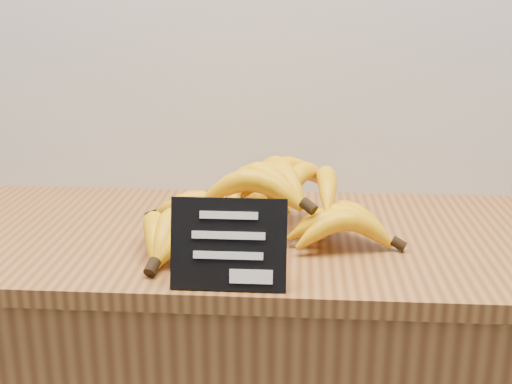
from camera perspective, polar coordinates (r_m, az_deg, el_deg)
The scene contains 3 objects.
counter_top at distance 1.18m, azimuth 0.17°, elevation -4.16°, with size 1.33×0.54×0.03m, color #955E2E.
chalkboard_sign at distance 0.94m, azimuth -2.46°, elevation -4.69°, with size 0.17×0.01×0.14m, color black.
banana_pile at distance 1.15m, azimuth -0.31°, elevation -1.12°, with size 0.51×0.41×0.13m.
Camera 1 is at (0.10, 1.65, 1.34)m, focal length 45.00 mm.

